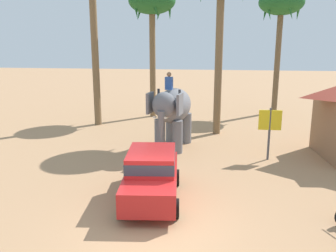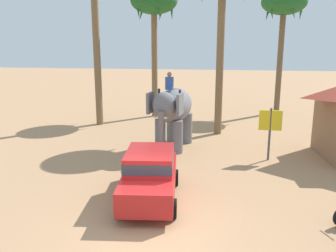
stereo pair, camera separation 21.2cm
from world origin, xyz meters
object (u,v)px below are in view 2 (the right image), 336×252
car_sedan_foreground (150,173)px  palm_tree_far_back (154,5)px  elephant_with_mahout (173,110)px  palm_tree_behind_elephant (284,6)px  signboard_yellow (270,124)px

car_sedan_foreground → palm_tree_far_back: size_ratio=0.48×
car_sedan_foreground → elephant_with_mahout: (-0.02, 6.03, 1.06)m
palm_tree_behind_elephant → signboard_yellow: palm_tree_behind_elephant is taller
palm_tree_behind_elephant → palm_tree_far_back: palm_tree_behind_elephant is taller
palm_tree_behind_elephant → palm_tree_far_back: 9.26m
palm_tree_far_back → signboard_yellow: (6.90, -8.93, -5.99)m
signboard_yellow → car_sedan_foreground: bearing=-133.2°
car_sedan_foreground → elephant_with_mahout: bearing=90.2°
car_sedan_foreground → palm_tree_far_back: 15.51m
car_sedan_foreground → elephant_with_mahout: 6.12m
signboard_yellow → elephant_with_mahout: bearing=165.2°
car_sedan_foreground → elephant_with_mahout: elephant_with_mahout is taller
palm_tree_behind_elephant → elephant_with_mahout: bearing=-122.5°
car_sedan_foreground → palm_tree_behind_elephant: 18.81m
car_sedan_foreground → signboard_yellow: (4.52, 4.82, 0.76)m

